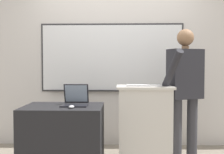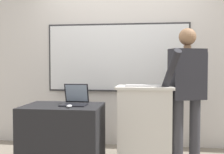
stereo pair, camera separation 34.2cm
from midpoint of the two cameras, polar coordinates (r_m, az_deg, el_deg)
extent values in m
cube|color=silver|center=(4.33, -1.50, 3.61)|extent=(6.40, 0.12, 2.63)
cube|color=#2D2D30|center=(4.27, -2.33, 3.95)|extent=(2.15, 0.02, 1.03)
cube|color=white|center=(4.27, -2.33, 3.95)|extent=(2.10, 0.02, 0.98)
cube|color=#2D2D30|center=(4.27, -2.33, -2.81)|extent=(1.89, 0.04, 0.02)
cube|color=beige|center=(3.47, 3.80, -10.15)|extent=(0.62, 0.40, 0.95)
cube|color=beige|center=(3.40, 3.83, -2.09)|extent=(0.68, 0.43, 0.03)
cube|color=black|center=(3.44, -12.75, -11.98)|extent=(0.92, 0.68, 0.75)
cylinder|color=#333338|center=(3.58, 10.28, -10.88)|extent=(0.13, 0.13, 0.81)
cylinder|color=#333338|center=(3.69, 13.40, -10.49)|extent=(0.13, 0.13, 0.81)
cube|color=#232328|center=(3.54, 11.97, 0.61)|extent=(0.46, 0.35, 0.61)
cylinder|color=#8C6647|center=(3.55, 12.02, 5.88)|extent=(0.09, 0.09, 0.04)
sphere|color=#8C6647|center=(3.55, 12.04, 7.87)|extent=(0.21, 0.21, 0.21)
cylinder|color=#232328|center=(3.25, 9.05, 1.11)|extent=(0.23, 0.43, 0.51)
cylinder|color=#232328|center=(3.67, 15.07, 0.26)|extent=(0.08, 0.08, 0.58)
cube|color=black|center=(3.32, -10.61, -5.73)|extent=(0.30, 0.23, 0.01)
cube|color=black|center=(3.45, -10.10, -3.35)|extent=(0.30, 0.08, 0.24)
cube|color=#8C9EB2|center=(3.44, -10.13, -3.33)|extent=(0.27, 0.06, 0.21)
cube|color=silver|center=(3.34, 3.59, -1.74)|extent=(0.42, 0.13, 0.02)
ellipsoid|color=#BCBCC1|center=(3.16, -11.34, -5.97)|extent=(0.06, 0.10, 0.03)
camera|label=1|loc=(0.17, -92.86, -0.13)|focal=45.00mm
camera|label=2|loc=(0.17, 87.14, 0.13)|focal=45.00mm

